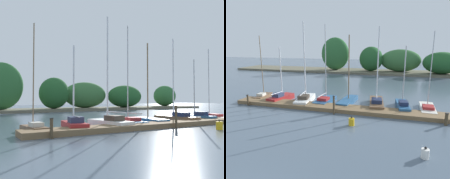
{
  "view_description": "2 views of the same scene",
  "coord_description": "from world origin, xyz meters",
  "views": [
    {
      "loc": [
        -12.42,
        -0.83,
        2.11
      ],
      "look_at": [
        -2.44,
        15.95,
        2.81
      ],
      "focal_mm": 39.65,
      "sensor_mm": 36.0,
      "label": 1
    },
    {
      "loc": [
        5.25,
        -3.74,
        5.83
      ],
      "look_at": [
        -0.19,
        15.24,
        1.43
      ],
      "focal_mm": 31.86,
      "sensor_mm": 36.0,
      "label": 2
    }
  ],
  "objects": [
    {
      "name": "sailboat_6",
      "position": [
        6.14,
        15.03,
        0.38
      ],
      "size": [
        1.34,
        3.8,
        5.79
      ],
      "rotation": [
        0.0,
        0.0,
        1.67
      ],
      "color": "#285684",
      "rests_on": "ground"
    },
    {
      "name": "mooring_piling_0",
      "position": [
        -8.51,
        11.97,
        0.55
      ],
      "size": [
        0.2,
        0.2,
        1.09
      ],
      "color": "#4C3D28",
      "rests_on": "ground"
    },
    {
      "name": "channel_buoy_1",
      "position": [
        2.4,
        9.87,
        0.28
      ],
      "size": [
        0.44,
        0.44,
        0.69
      ],
      "color": "gold",
      "rests_on": "ground"
    },
    {
      "name": "channel_buoy_0",
      "position": [
        7.05,
        6.6,
        0.27
      ],
      "size": [
        0.41,
        0.41,
        0.67
      ],
      "color": "white",
      "rests_on": "ground"
    },
    {
      "name": "mooring_piling_1",
      "position": [
        0.4,
        11.88,
        0.82
      ],
      "size": [
        0.2,
        0.2,
        1.62
      ],
      "color": "#4C3D28",
      "rests_on": "ground"
    },
    {
      "name": "mooring_piling_2",
      "position": [
        9.15,
        11.79,
        0.48
      ],
      "size": [
        0.27,
        0.27,
        0.96
      ],
      "color": "#4C3D28",
      "rests_on": "ground"
    },
    {
      "name": "sailboat_0",
      "position": [
        -8.77,
        14.75,
        0.34
      ],
      "size": [
        1.24,
        2.94,
        6.85
      ],
      "rotation": [
        0.0,
        0.0,
        1.69
      ],
      "color": "brown",
      "rests_on": "ground"
    },
    {
      "name": "far_shore",
      "position": [
        5.52,
        39.7,
        2.32
      ],
      "size": [
        63.12,
        8.0,
        7.55
      ],
      "color": "#66604C",
      "rests_on": "ground"
    },
    {
      "name": "sailboat_5",
      "position": [
        3.71,
        15.26,
        0.41
      ],
      "size": [
        1.73,
        4.5,
        7.52
      ],
      "rotation": [
        0.0,
        0.0,
        1.68
      ],
      "color": "brown",
      "rests_on": "ground"
    },
    {
      "name": "dock_pier",
      "position": [
        0.0,
        13.05,
        0.17
      ],
      "size": [
        19.94,
        1.8,
        0.35
      ],
      "color": "brown",
      "rests_on": "ground"
    },
    {
      "name": "sailboat_7",
      "position": [
        8.32,
        15.11,
        0.29
      ],
      "size": [
        1.4,
        3.91,
        7.02
      ],
      "rotation": [
        0.0,
        0.0,
        1.52
      ],
      "color": "silver",
      "rests_on": "ground"
    },
    {
      "name": "sailboat_1",
      "position": [
        -6.27,
        14.4,
        0.4
      ],
      "size": [
        1.63,
        3.52,
        5.65
      ],
      "rotation": [
        0.0,
        0.0,
        1.42
      ],
      "color": "maroon",
      "rests_on": "ground"
    },
    {
      "name": "sailboat_4",
      "position": [
        0.84,
        15.47,
        0.35
      ],
      "size": [
        1.49,
        4.19,
        6.83
      ],
      "rotation": [
        0.0,
        0.0,
        1.48
      ],
      "color": "#285684",
      "rests_on": "ground"
    },
    {
      "name": "sailboat_3",
      "position": [
        -1.47,
        15.01,
        0.34
      ],
      "size": [
        1.57,
        3.66,
        7.84
      ],
      "rotation": [
        0.0,
        0.0,
        1.5
      ],
      "color": "#285684",
      "rests_on": "ground"
    },
    {
      "name": "sailboat_2",
      "position": [
        -3.53,
        14.54,
        0.45
      ],
      "size": [
        1.84,
        4.21,
        8.09
      ],
      "rotation": [
        0.0,
        0.0,
        1.72
      ],
      "color": "white",
      "rests_on": "ground"
    }
  ]
}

